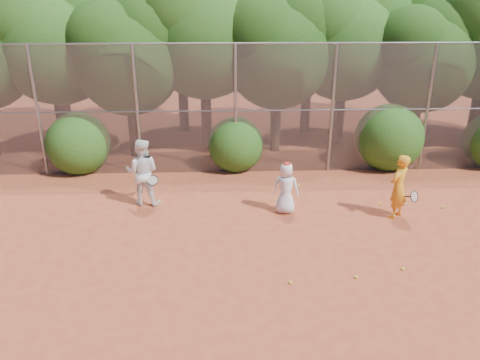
{
  "coord_description": "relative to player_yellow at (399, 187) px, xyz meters",
  "views": [
    {
      "loc": [
        -1.41,
        -8.12,
        5.34
      ],
      "look_at": [
        -1.0,
        2.5,
        1.1
      ],
      "focal_mm": 35.0,
      "sensor_mm": 36.0,
      "label": 1
    }
  ],
  "objects": [
    {
      "name": "ground",
      "position": [
        -2.99,
        -2.55,
        -0.83
      ],
      "size": [
        80.0,
        80.0,
        0.0
      ],
      "primitive_type": "plane",
      "color": "#A13F24",
      "rests_on": "ground"
    },
    {
      "name": "fence_back",
      "position": [
        -3.11,
        3.45,
        1.22
      ],
      "size": [
        20.05,
        0.09,
        4.03
      ],
      "color": "gray",
      "rests_on": "ground"
    },
    {
      "name": "tree_1",
      "position": [
        -9.94,
        5.99,
        3.33
      ],
      "size": [
        4.64,
        4.03,
        6.35
      ],
      "color": "black",
      "rests_on": "ground"
    },
    {
      "name": "tree_2",
      "position": [
        -7.44,
        5.28,
        2.75
      ],
      "size": [
        3.99,
        3.47,
        5.47
      ],
      "color": "black",
      "rests_on": "ground"
    },
    {
      "name": "tree_3",
      "position": [
        -4.93,
        6.29,
        3.56
      ],
      "size": [
        4.89,
        4.26,
        6.7
      ],
      "color": "black",
      "rests_on": "ground"
    },
    {
      "name": "tree_4",
      "position": [
        -2.44,
        5.69,
        2.92
      ],
      "size": [
        4.19,
        3.64,
        5.73
      ],
      "color": "black",
      "rests_on": "ground"
    },
    {
      "name": "tree_5",
      "position": [
        0.06,
        6.49,
        3.21
      ],
      "size": [
        4.51,
        3.92,
        6.17
      ],
      "color": "black",
      "rests_on": "ground"
    },
    {
      "name": "tree_6",
      "position": [
        2.55,
        5.48,
        2.63
      ],
      "size": [
        3.86,
        3.36,
        5.29
      ],
      "color": "black",
      "rests_on": "ground"
    },
    {
      "name": "tree_9",
      "position": [
        -10.93,
        8.29,
        3.5
      ],
      "size": [
        4.83,
        4.2,
        6.62
      ],
      "color": "black",
      "rests_on": "ground"
    },
    {
      "name": "tree_10",
      "position": [
        -5.93,
        8.49,
        3.79
      ],
      "size": [
        5.15,
        4.48,
        7.06
      ],
      "color": "black",
      "rests_on": "ground"
    },
    {
      "name": "tree_11",
      "position": [
        -0.94,
        8.09,
        3.33
      ],
      "size": [
        4.64,
        4.03,
        6.35
      ],
      "color": "black",
      "rests_on": "ground"
    },
    {
      "name": "tree_12",
      "position": [
        3.57,
        8.69,
        3.68
      ],
      "size": [
        5.02,
        4.37,
        6.88
      ],
      "color": "black",
      "rests_on": "ground"
    },
    {
      "name": "bush_0",
      "position": [
        -8.99,
        3.75,
        0.17
      ],
      "size": [
        2.0,
        2.0,
        2.0
      ],
      "primitive_type": "sphere",
      "color": "#214D13",
      "rests_on": "ground"
    },
    {
      "name": "bush_1",
      "position": [
        -3.99,
        3.75,
        0.07
      ],
      "size": [
        1.8,
        1.8,
        1.8
      ],
      "primitive_type": "sphere",
      "color": "#214D13",
      "rests_on": "ground"
    },
    {
      "name": "bush_2",
      "position": [
        1.01,
        3.75,
        0.27
      ],
      "size": [
        2.2,
        2.2,
        2.2
      ],
      "primitive_type": "sphere",
      "color": "#214D13",
      "rests_on": "ground"
    },
    {
      "name": "player_yellow",
      "position": [
        0.0,
        0.0,
        0.0
      ],
      "size": [
        0.87,
        0.71,
        1.67
      ],
      "rotation": [
        0.0,
        0.0,
        3.88
      ],
      "color": "orange",
      "rests_on": "ground"
    },
    {
      "name": "player_teen",
      "position": [
        -2.79,
        0.38,
        -0.14
      ],
      "size": [
        0.74,
        0.55,
        1.4
      ],
      "rotation": [
        0.0,
        0.0,
        2.95
      ],
      "color": "white",
      "rests_on": "ground"
    },
    {
      "name": "player_white",
      "position": [
        -6.56,
        1.07,
        0.08
      ],
      "size": [
        0.95,
        0.8,
        1.83
      ],
      "rotation": [
        0.0,
        0.0,
        3.04
      ],
      "color": "white",
      "rests_on": "ground"
    },
    {
      "name": "ball_0",
      "position": [
        -0.7,
        -2.49,
        -0.8
      ],
      "size": [
        0.07,
        0.07,
        0.07
      ],
      "primitive_type": "sphere",
      "color": "yellow",
      "rests_on": "ground"
    },
    {
      "name": "ball_1",
      "position": [
        1.46,
        0.44,
        -0.8
      ],
      "size": [
        0.07,
        0.07,
        0.07
      ],
      "primitive_type": "sphere",
      "color": "yellow",
      "rests_on": "ground"
    },
    {
      "name": "ball_2",
      "position": [
        -1.75,
        -2.75,
        -0.8
      ],
      "size": [
        0.07,
        0.07,
        0.07
      ],
      "primitive_type": "sphere",
      "color": "yellow",
      "rests_on": "ground"
    },
    {
      "name": "ball_3",
      "position": [
        -3.11,
        -2.88,
        -0.8
      ],
      "size": [
        0.07,
        0.07,
        0.07
      ],
      "primitive_type": "sphere",
      "color": "yellow",
      "rests_on": "ground"
    },
    {
      "name": "ball_4",
      "position": [
        -0.15,
        0.7,
        -0.8
      ],
      "size": [
        0.07,
        0.07,
        0.07
      ],
      "primitive_type": "sphere",
      "color": "yellow",
      "rests_on": "ground"
    }
  ]
}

